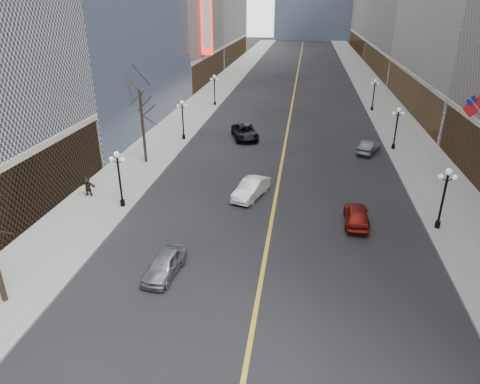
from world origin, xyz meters
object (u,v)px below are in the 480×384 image
(car_sb_mid, at_px, (357,215))
(streetlamp_west_2, at_px, (183,116))
(car_nb_mid, at_px, (251,189))
(car_nb_far, at_px, (245,132))
(streetlamp_west_1, at_px, (119,173))
(streetlamp_east_2, at_px, (397,124))
(car_nb_near, at_px, (164,264))
(streetlamp_east_3, at_px, (374,91))
(streetlamp_east_1, at_px, (444,192))
(streetlamp_west_3, at_px, (214,87))
(car_sb_far, at_px, (369,147))

(car_sb_mid, bearing_deg, streetlamp_west_2, -43.00)
(car_nb_mid, distance_m, car_sb_mid, 8.91)
(streetlamp_west_2, bearing_deg, car_nb_far, 13.69)
(streetlamp_west_1, bearing_deg, car_nb_mid, 19.58)
(streetlamp_west_1, bearing_deg, streetlamp_east_2, 37.33)
(car_nb_mid, bearing_deg, car_nb_far, 117.84)
(car_nb_near, bearing_deg, streetlamp_east_2, 62.31)
(streetlamp_west_2, height_order, car_sb_mid, streetlamp_west_2)
(streetlamp_east_3, xyz_separation_m, car_sb_mid, (-5.65, -36.05, -2.18))
(streetlamp_east_1, distance_m, streetlamp_east_3, 36.00)
(streetlamp_east_1, bearing_deg, car_sb_mid, -179.49)
(streetlamp_east_2, xyz_separation_m, streetlamp_west_2, (-23.60, 0.00, 0.00))
(streetlamp_east_3, height_order, car_nb_far, streetlamp_east_3)
(car_nb_near, relative_size, car_nb_far, 0.71)
(streetlamp_west_3, relative_size, car_nb_mid, 0.99)
(streetlamp_east_2, distance_m, streetlamp_west_2, 23.60)
(streetlamp_east_2, xyz_separation_m, car_sb_mid, (-5.65, -18.05, -2.18))
(streetlamp_east_3, bearing_deg, streetlamp_east_1, -90.00)
(streetlamp_east_1, distance_m, streetlamp_west_1, 23.60)
(car_nb_near, height_order, car_sb_far, car_sb_far)
(car_sb_mid, height_order, car_sb_far, car_sb_mid)
(streetlamp_east_2, bearing_deg, streetlamp_west_3, 142.67)
(streetlamp_west_3, bearing_deg, car_nb_near, -82.20)
(car_nb_far, bearing_deg, streetlamp_east_1, -68.01)
(streetlamp_east_2, distance_m, car_sb_far, 3.85)
(streetlamp_west_1, height_order, car_nb_mid, streetlamp_west_1)
(streetlamp_east_3, distance_m, car_nb_mid, 35.41)
(car_nb_near, distance_m, car_nb_mid, 12.22)
(streetlamp_east_1, height_order, car_nb_far, streetlamp_east_1)
(car_nb_far, bearing_deg, streetlamp_west_3, 95.04)
(streetlamp_east_3, relative_size, car_nb_near, 1.12)
(streetlamp_west_1, xyz_separation_m, car_sb_mid, (17.95, -0.05, -2.18))
(streetlamp_east_3, relative_size, car_sb_mid, 1.06)
(car_nb_near, distance_m, car_sb_far, 28.79)
(streetlamp_west_1, distance_m, car_sb_far, 26.68)
(streetlamp_west_3, bearing_deg, streetlamp_east_1, -56.75)
(car_sb_mid, bearing_deg, streetlamp_east_1, -177.32)
(car_nb_far, bearing_deg, car_sb_mid, -79.12)
(streetlamp_west_1, height_order, car_sb_mid, streetlamp_west_1)
(streetlamp_west_2, bearing_deg, car_nb_mid, -56.10)
(car_nb_near, xyz_separation_m, car_sb_mid, (11.89, 8.12, 0.04))
(car_nb_near, xyz_separation_m, car_nb_mid, (3.71, 11.65, 0.07))
(streetlamp_east_2, distance_m, car_sb_mid, 19.04)
(streetlamp_east_3, bearing_deg, streetlamp_west_2, -142.67)
(streetlamp_east_2, distance_m, car_nb_near, 31.59)
(streetlamp_east_3, relative_size, streetlamp_west_2, 1.00)
(streetlamp_east_2, xyz_separation_m, car_sb_far, (-2.80, -1.45, -2.21))
(streetlamp_east_2, xyz_separation_m, car_nb_far, (-16.62, 1.70, -2.12))
(streetlamp_west_2, bearing_deg, car_sb_far, -3.98)
(car_nb_near, relative_size, car_sb_mid, 0.95)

